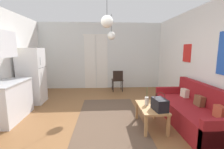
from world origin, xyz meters
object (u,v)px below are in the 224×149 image
Objects in this scene: accent_chair at (117,79)px; pendant_lamp_far at (111,36)px; coffee_table at (151,109)px; handbag at (160,104)px; refrigerator at (32,76)px; pendant_lamp_near at (107,22)px; bamboo_vase at (147,101)px; couch at (194,112)px.

pendant_lamp_far is (-0.29, -0.99, 1.57)m from accent_chair.
handbag is (0.09, -0.22, 0.19)m from coffee_table.
pendant_lamp_near is (2.21, -1.99, 1.28)m from refrigerator.
coffee_table is 2.21× the size of bamboo_vase.
refrigerator reaches higher than couch.
pendant_lamp_far is (-0.73, 1.91, 1.65)m from coffee_table.
pendant_lamp_far is at bearing 132.62° from couch.
pendant_lamp_near is 2.17m from pendant_lamp_far.
pendant_lamp_near is (-0.92, -0.25, 1.72)m from coffee_table.
couch is 3.06m from pendant_lamp_far.
accent_chair is (-1.41, 2.84, 0.19)m from couch.
bamboo_vase reaches higher than coffee_table.
bamboo_vase is 2.85m from accent_chair.
refrigerator is 2.43× the size of pendant_lamp_near.
refrigerator is 2.16× the size of pendant_lamp_far.
handbag is 1.84m from pendant_lamp_near.
pendant_lamp_near is at bearing -41.97° from refrigerator.
couch is 3.13× the size of pendant_lamp_near.
pendant_lamp_near is at bearing -170.46° from couch.
pendant_lamp_near is at bearing -95.20° from pendant_lamp_far.
pendant_lamp_near reaches higher than refrigerator.
handbag is 0.53× the size of pendant_lamp_near.
accent_chair is at bearing 81.26° from pendant_lamp_near.
handbag is 3.79m from refrigerator.
pendant_lamp_far is (-0.65, 1.83, 1.49)m from bamboo_vase.
accent_chair is at bearing 23.34° from refrigerator.
refrigerator is at bearing 151.01° from coffee_table.
accent_chair is 1.06× the size of pendant_lamp_far.
handbag is 0.47× the size of pendant_lamp_far.
pendant_lamp_near reaches higher than bamboo_vase.
pendant_lamp_far reaches higher than bamboo_vase.
handbag is 0.44× the size of accent_chair.
couch is at bearing -22.16° from refrigerator.
couch is 5.90× the size of handbag.
coffee_table is at bearing -28.99° from refrigerator.
refrigerator is (-3.06, 1.66, 0.29)m from bamboo_vase.
accent_chair is at bearing 98.58° from coffee_table.
pendant_lamp_near is at bearing -164.70° from coffee_table.
bamboo_vase is at bearing 179.05° from couch.
accent_chair is 3.59m from pendant_lamp_near.
pendant_lamp_near reaches higher than couch.
couch is at bearing 9.54° from pendant_lamp_near.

